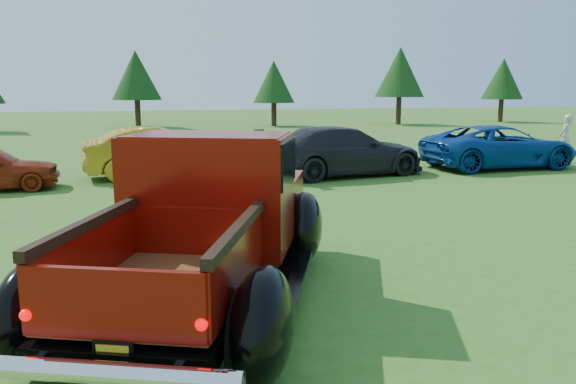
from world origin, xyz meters
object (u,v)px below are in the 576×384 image
Objects in this scene: tree_far_east at (503,79)px; spectator at (565,139)px; show_car_yellow at (161,152)px; tree_mid_left at (136,75)px; pickup_truck at (211,219)px; show_car_blue at (499,147)px; tree_mid_right at (274,82)px; show_car_grey at (343,151)px; tree_east at (400,72)px.

spectator is at bearing -119.90° from tree_far_east.
spectator reaches higher than show_car_yellow.
tree_mid_left is 1.14× the size of show_car_yellow.
pickup_truck is (1.20, -31.86, -2.43)m from tree_mid_left.
show_car_blue is (-15.46, -22.30, -2.55)m from tree_far_east.
tree_mid_right is 22.05m from spectator.
show_car_yellow is (-26.14, -21.42, -2.52)m from tree_far_east.
tree_far_east is 33.89m from show_car_yellow.
show_car_grey is at bearing -110.46° from show_car_yellow.
show_car_blue is at bearing -63.16° from tree_mid_left.
tree_east is at bearing -173.66° from tree_far_east.
spectator is at bearing -99.41° from show_car_yellow.
pickup_truck is 16.41m from spectator.
show_car_grey reaches higher than show_car_blue.
tree_east reaches higher than pickup_truck.
tree_east is 1.09× the size of show_car_blue.
show_car_grey reaches higher than show_car_yellow.
tree_far_east reaches higher than show_car_yellow.
show_car_blue is (-6.46, -21.30, -2.96)m from tree_east.
show_car_yellow is at bearing -87.76° from tree_mid_left.
show_car_grey is 5.47m from show_car_blue.
tree_mid_left is 2.99× the size of spectator.
pickup_truck is 10.05m from show_car_grey.
tree_east is at bearing -4.76° from tree_mid_left.
tree_mid_right is at bearing -6.34° from tree_mid_left.
show_car_yellow is (-17.14, -20.42, -2.93)m from tree_east.
pickup_truck is (-25.80, -31.36, -2.29)m from tree_far_east.
tree_east is 26.82m from show_car_yellow.
tree_mid_right is 22.07m from show_car_blue.
tree_east reaches higher than show_car_yellow.
tree_far_east is 1.09× the size of show_car_yellow.
tree_mid_left is at bearing 113.78° from pickup_truck.
tree_mid_right is 0.88× the size of show_car_blue.
tree_mid_left is 1.14× the size of tree_mid_right.
show_car_yellow is at bearing -33.12° from spectator.
spectator is (8.42, 0.83, 0.11)m from show_car_grey.
spectator is (5.50, -21.24, -2.13)m from tree_mid_right.
tree_mid_left is 26.67m from spectator.
pickup_truck is at bearing 129.78° from show_car_blue.
tree_far_east is at bearing -1.06° from tree_mid_left.
tree_east reaches higher than show_car_blue.
tree_far_east is (9.00, 1.00, -0.41)m from tree_east.
tree_east reaches higher than show_car_grey.
tree_east is 24.82m from show_car_grey.
pickup_truck is at bearing 4.08° from spectator.
spectator is at bearing -99.58° from tree_east.
show_car_grey is (-20.92, -22.57, -2.52)m from tree_far_east.
tree_mid_right is 0.81× the size of tree_east.
tree_east is (9.00, -0.50, 0.68)m from tree_mid_right.
spectator is at bearing -56.90° from tree_mid_left.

